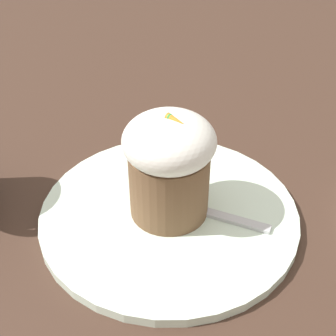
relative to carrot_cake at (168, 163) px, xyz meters
name	(u,v)px	position (x,y,z in m)	size (l,w,h in m)	color
ground_plane	(169,217)	(0.00, 0.00, -0.07)	(4.00, 4.00, 0.00)	#3D281E
dessert_plate	(169,213)	(0.00, 0.00, -0.06)	(0.26, 0.26, 0.01)	silver
carrot_cake	(168,163)	(0.00, 0.00, 0.00)	(0.09, 0.09, 0.11)	brown
spoon	(176,203)	(0.00, 0.01, -0.06)	(0.14, 0.06, 0.01)	#B7B7BC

